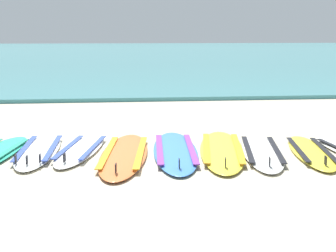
{
  "coord_description": "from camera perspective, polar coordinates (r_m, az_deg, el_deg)",
  "views": [
    {
      "loc": [
        -0.84,
        -6.67,
        1.72
      ],
      "look_at": [
        -0.08,
        0.68,
        0.25
      ],
      "focal_mm": 50.41,
      "sensor_mm": 36.0,
      "label": 1
    }
  ],
  "objects": [
    {
      "name": "sea",
      "position": [
        41.84,
        -4.86,
        8.94
      ],
      "size": [
        80.0,
        60.0,
        0.1
      ],
      "primitive_type": "cube",
      "color": "teal",
      "rests_on": "ground"
    },
    {
      "name": "surfboard_8",
      "position": [
        7.09,
        16.87,
        -2.98
      ],
      "size": [
        0.86,
        2.11,
        0.18
      ],
      "color": "yellow",
      "rests_on": "ground"
    },
    {
      "name": "surfboard_2",
      "position": [
        7.13,
        -15.34,
        -2.82
      ],
      "size": [
        0.58,
        2.23,
        0.18
      ],
      "color": "white",
      "rests_on": "ground"
    },
    {
      "name": "surfboard_3",
      "position": [
        7.04,
        -10.5,
        -2.79
      ],
      "size": [
        0.89,
        2.12,
        0.18
      ],
      "color": "white",
      "rests_on": "ground"
    },
    {
      "name": "surfboard_7",
      "position": [
        6.93,
        11.28,
        -3.03
      ],
      "size": [
        0.97,
        2.3,
        0.18
      ],
      "color": "white",
      "rests_on": "ground"
    },
    {
      "name": "surfboard_4",
      "position": [
        6.68,
        -5.31,
        -3.4
      ],
      "size": [
        0.93,
        2.63,
        0.18
      ],
      "color": "orange",
      "rests_on": "ground"
    },
    {
      "name": "surfboard_6",
      "position": [
        6.94,
        6.55,
        -2.88
      ],
      "size": [
        1.07,
        2.63,
        0.18
      ],
      "color": "yellow",
      "rests_on": "ground"
    },
    {
      "name": "ground_plane",
      "position": [
        6.94,
        1.22,
        -3.11
      ],
      "size": [
        80.0,
        80.0,
        0.0
      ],
      "primitive_type": "plane",
      "color": "#B7AD93"
    },
    {
      "name": "surfboard_5",
      "position": [
        6.84,
        0.88,
        -3.0
      ],
      "size": [
        0.81,
        2.57,
        0.18
      ],
      "color": "#3875CC",
      "rests_on": "ground"
    }
  ]
}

